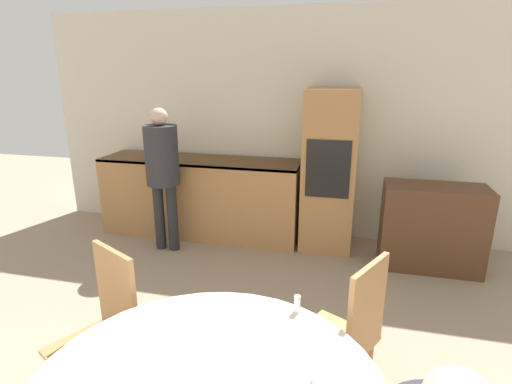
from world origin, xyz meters
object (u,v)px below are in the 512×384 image
(person_standing, at_px, (162,165))
(oven_unit, at_px, (329,171))
(chair_far_left, at_px, (105,326))
(chair_far_right, at_px, (349,332))
(sideboard, at_px, (432,227))
(bowl_far, at_px, (335,378))

(person_standing, bearing_deg, oven_unit, 16.94)
(chair_far_left, distance_m, chair_far_right, 1.36)
(sideboard, bearing_deg, chair_far_left, -131.97)
(person_standing, distance_m, bowl_far, 3.15)
(sideboard, xyz_separation_m, person_standing, (-2.77, -0.23, 0.53))
(oven_unit, distance_m, chair_far_right, 2.39)
(sideboard, bearing_deg, chair_far_right, -110.40)
(oven_unit, bearing_deg, sideboard, -15.43)
(oven_unit, height_order, chair_far_left, oven_unit)
(sideboard, xyz_separation_m, chair_far_left, (-2.10, -2.34, 0.12))
(oven_unit, height_order, person_standing, oven_unit)
(oven_unit, xyz_separation_m, chair_far_right, (0.28, -2.35, -0.32))
(chair_far_left, height_order, bowl_far, chair_far_left)
(chair_far_left, distance_m, person_standing, 2.24)
(oven_unit, relative_size, bowl_far, 10.19)
(chair_far_right, xyz_separation_m, person_standing, (-2.00, 1.83, 0.41))
(sideboard, height_order, chair_far_left, chair_far_left)
(chair_far_left, bearing_deg, person_standing, 135.25)
(chair_far_left, height_order, person_standing, person_standing)
(chair_far_right, bearing_deg, oven_unit, -145.58)
(chair_far_right, xyz_separation_m, bowl_far, (-0.06, -0.65, 0.25))
(sideboard, distance_m, chair_far_left, 3.15)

